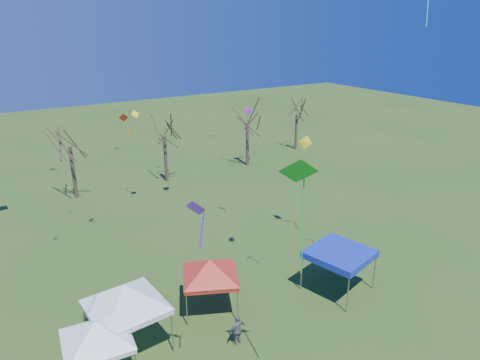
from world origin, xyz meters
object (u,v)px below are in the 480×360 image
object	(u,v)px
tent_white_mid	(124,289)
tent_blue	(340,254)
tree_3	(163,119)
tent_white_west	(95,325)
tent_red	(210,263)
tree_4	(248,109)
person_grey	(238,330)
tree_2	(67,127)
tree_5	(298,102)

from	to	relation	value
tent_white_mid	tent_blue	xyz separation A→B (m)	(11.64, -1.77, -0.94)
tree_3	tent_white_west	world-z (taller)	tree_3
tent_white_west	tent_red	world-z (taller)	tent_red
tree_4	person_grey	xyz separation A→B (m)	(-15.43, -22.70, -5.26)
tree_3	tent_white_west	bearing A→B (deg)	-119.71
tree_4	tree_2	bearing A→B (deg)	178.78
tent_white_mid	person_grey	xyz separation A→B (m)	(4.43, -2.51, -2.43)
tree_4	tent_blue	distance (m)	23.76
tree_3	person_grey	bearing A→B (deg)	-105.02
tree_3	tent_blue	size ratio (longest dim) A/B	2.06
tree_4	tent_red	bearing A→B (deg)	-127.75
tent_red	tent_blue	xyz separation A→B (m)	(6.97, -2.36, -0.48)
tree_5	person_grey	size ratio (longest dim) A/B	4.66
tent_white_mid	tree_2	bearing A→B (deg)	84.07
tree_3	tree_4	xyz separation A→B (m)	(9.32, -0.04, -0.02)
tree_2	tent_white_mid	world-z (taller)	tree_2
tree_4	person_grey	distance (m)	27.95
tree_2	tent_white_mid	bearing A→B (deg)	-95.93
tree_5	person_grey	xyz separation A→B (m)	(-23.79, -24.77, -4.93)
tree_4	tent_blue	bearing A→B (deg)	-110.50
tree_2	tent_white_west	distance (m)	22.28
tree_2	tree_4	world-z (taller)	tree_2
tree_5	tent_blue	distance (m)	29.40
tent_white_west	tent_blue	bearing A→B (deg)	-2.93
tree_3	tent_red	distance (m)	20.77
tree_3	tent_white_mid	xyz separation A→B (m)	(-10.54, -20.24, -2.85)
tent_blue	tree_2	bearing A→B (deg)	113.05
tent_white_mid	tent_white_west	bearing A→B (deg)	-146.28
tent_red	tent_blue	world-z (taller)	tent_red
tree_2	tree_4	distance (m)	17.73
tree_5	tent_white_west	distance (m)	38.03
tent_white_mid	tent_red	size ratio (longest dim) A/B	1.24
tree_4	tent_white_west	bearing A→B (deg)	-135.28
tent_blue	tree_3	bearing A→B (deg)	92.88
tent_white_west	tent_red	distance (m)	6.53
tree_2	person_grey	size ratio (longest dim) A/B	5.11
tree_2	tent_white_mid	xyz separation A→B (m)	(-2.14, -20.57, -3.06)
tent_red	tent_white_west	bearing A→B (deg)	-165.09
tree_4	tent_blue	xyz separation A→B (m)	(-8.21, -21.97, -3.77)
tree_3	tent_white_mid	distance (m)	22.99
tree_2	tree_3	distance (m)	8.41
tree_2	tent_white_mid	distance (m)	20.91
tent_white_west	tent_blue	size ratio (longest dim) A/B	0.99
tent_white_mid	person_grey	world-z (taller)	tent_white_mid
tent_blue	tent_white_mid	bearing A→B (deg)	171.35
tree_2	tent_blue	xyz separation A→B (m)	(9.51, -22.34, -4.00)
tree_5	tent_white_mid	xyz separation A→B (m)	(-28.22, -22.26, -2.50)
tree_4	tent_red	size ratio (longest dim) A/B	2.16
tent_white_mid	tent_blue	size ratio (longest dim) A/B	1.18
tree_3	person_grey	world-z (taller)	tree_3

